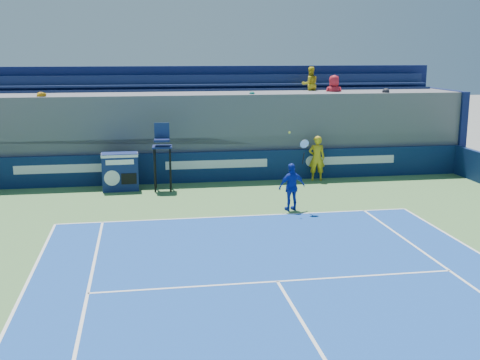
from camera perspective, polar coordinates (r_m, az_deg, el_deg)
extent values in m
imported|color=gold|center=(23.90, 7.29, 2.07)|extent=(0.71, 0.52, 1.78)
cube|color=white|center=(18.69, -0.19, -3.45)|extent=(10.97, 0.07, 0.00)
cube|color=white|center=(13.58, 3.58, -9.57)|extent=(8.23, 0.07, 0.00)
cube|color=#0C1D46|center=(23.58, -2.23, 1.27)|extent=(20.40, 0.20, 1.20)
cube|color=white|center=(23.49, -16.88, 1.00)|extent=(3.20, 0.01, 0.32)
cube|color=white|center=(23.46, -2.20, 1.51)|extent=(4.00, 0.01, 0.32)
cube|color=white|center=(24.75, 10.54, 1.87)|extent=(3.60, 0.01, 0.32)
cylinder|color=white|center=(24.22, 6.76, 1.77)|extent=(0.44, 0.01, 0.44)
cube|color=#101E52|center=(22.50, -11.29, 0.77)|extent=(1.32, 0.74, 1.40)
cube|color=white|center=(22.38, -11.35, 2.35)|extent=(1.34, 0.76, 0.10)
cylinder|color=silver|center=(22.18, -12.04, 0.18)|extent=(0.56, 0.04, 0.56)
cube|color=black|center=(22.18, -10.49, 0.12)|extent=(0.55, 0.04, 0.40)
cube|color=white|center=(22.07, -11.33, 1.66)|extent=(1.00, 0.04, 0.18)
cylinder|color=black|center=(21.95, -8.09, 0.87)|extent=(0.07, 0.07, 1.60)
cylinder|color=black|center=(21.93, -6.63, 0.90)|extent=(0.07, 0.07, 1.60)
cylinder|color=black|center=(22.50, -8.04, 1.15)|extent=(0.07, 0.07, 1.60)
cylinder|color=black|center=(22.48, -6.61, 1.18)|extent=(0.07, 0.07, 1.60)
cube|color=#0F1A4C|center=(22.07, -7.40, 3.14)|extent=(0.74, 0.74, 0.06)
cube|color=#141B4C|center=(21.94, -7.42, 3.75)|extent=(0.58, 0.48, 0.08)
cube|color=navy|center=(22.25, -7.42, 4.65)|extent=(0.55, 0.09, 0.60)
imported|color=#152DAA|center=(19.29, 4.94, -0.66)|extent=(0.96, 0.55, 1.54)
cylinder|color=black|center=(19.19, 6.02, 2.05)|extent=(0.05, 0.16, 0.39)
torus|color=silver|center=(19.05, 6.13, 3.43)|extent=(0.31, 0.15, 0.29)
cylinder|color=white|center=(19.05, 6.13, 3.43)|extent=(0.26, 0.11, 0.24)
sphere|color=yellow|center=(18.83, 4.72, 4.50)|extent=(0.07, 0.07, 0.07)
cube|color=#58585E|center=(25.27, -2.79, 4.50)|extent=(20.40, 3.60, 3.38)
cube|color=#58585E|center=(23.97, -2.41, 3.57)|extent=(20.40, 0.90, 0.55)
cube|color=#132049|center=(23.81, -2.39, 4.66)|extent=(20.00, 0.45, 0.08)
cube|color=#132049|center=(24.03, -2.47, 5.21)|extent=(20.00, 0.06, 0.45)
cube|color=#58585E|center=(24.79, -2.68, 5.13)|extent=(20.40, 0.90, 0.55)
cube|color=#132049|center=(24.63, -2.66, 6.20)|extent=(20.00, 0.45, 0.08)
cube|color=#132049|center=(24.86, -2.74, 6.71)|extent=(20.00, 0.06, 0.45)
cube|color=#58585E|center=(25.62, -2.93, 6.59)|extent=(20.40, 0.90, 0.55)
cube|color=#132049|center=(25.48, -2.92, 7.63)|extent=(20.00, 0.45, 0.08)
cube|color=#132049|center=(25.71, -2.99, 8.12)|extent=(20.00, 0.06, 0.45)
cube|color=#58585E|center=(26.46, -3.17, 7.96)|extent=(20.40, 0.90, 0.55)
cube|color=#132049|center=(26.33, -3.16, 8.97)|extent=(20.00, 0.45, 0.08)
cube|color=#132049|center=(26.57, -3.22, 9.43)|extent=(20.00, 0.06, 0.45)
cube|color=#0C1647|center=(27.14, -3.29, 6.10)|extent=(20.80, 0.30, 4.40)
cube|color=#0C1647|center=(28.38, 18.52, 4.74)|extent=(0.30, 3.90, 3.40)
imported|color=gold|center=(23.88, -18.28, 5.80)|extent=(1.01, 0.87, 1.78)
imported|color=white|center=(23.65, -6.28, 6.03)|extent=(1.11, 0.77, 1.57)
imported|color=#19897D|center=(24.01, 1.17, 6.36)|extent=(1.08, 0.72, 1.71)
imported|color=red|center=(25.74, 8.87, 7.87)|extent=(0.89, 0.61, 1.75)
imported|color=black|center=(25.60, 13.50, 6.46)|extent=(0.72, 0.55, 1.78)
imported|color=gold|center=(26.34, 6.67, 8.98)|extent=(0.75, 0.59, 1.52)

